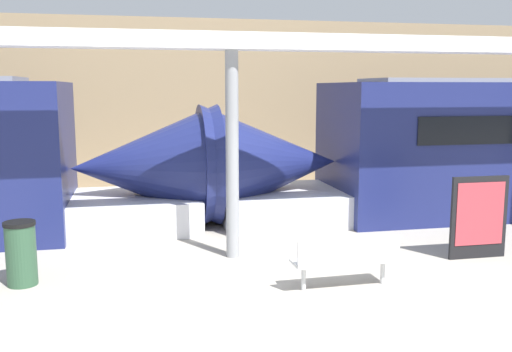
{
  "coord_description": "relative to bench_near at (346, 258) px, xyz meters",
  "views": [
    {
      "loc": [
        -2.5,
        -7.15,
        2.97
      ],
      "look_at": [
        -0.38,
        2.83,
        1.4
      ],
      "focal_mm": 40.0,
      "sensor_mm": 36.0,
      "label": 1
    }
  ],
  "objects": [
    {
      "name": "ground_plane",
      "position": [
        -0.52,
        -0.58,
        -0.48
      ],
      "size": [
        60.0,
        60.0,
        0.0
      ],
      "primitive_type": "plane",
      "color": "#A8A093"
    },
    {
      "name": "bench_near",
      "position": [
        0.0,
        0.0,
        0.0
      ],
      "size": [
        1.6,
        0.48,
        0.81
      ],
      "rotation": [
        0.0,
        0.0,
        0.03
      ],
      "color": "silver",
      "rests_on": "ground_plane"
    },
    {
      "name": "poster_board",
      "position": [
        2.84,
        1.0,
        0.26
      ],
      "size": [
        1.07,
        0.07,
        1.46
      ],
      "color": "black",
      "rests_on": "ground_plane"
    },
    {
      "name": "station_wall",
      "position": [
        -0.52,
        9.38,
        2.02
      ],
      "size": [
        56.0,
        0.2,
        5.0
      ],
      "primitive_type": "cube",
      "color": "#9E8460",
      "rests_on": "ground_plane"
    },
    {
      "name": "canopy_beam",
      "position": [
        -1.38,
        1.98,
        3.28
      ],
      "size": [
        28.0,
        0.6,
        0.28
      ],
      "primitive_type": "cube",
      "color": "silver",
      "rests_on": "support_column_near"
    },
    {
      "name": "support_column_near",
      "position": [
        -1.38,
        1.98,
        1.33
      ],
      "size": [
        0.23,
        0.23,
        3.62
      ],
      "primitive_type": "cylinder",
      "color": "gray",
      "rests_on": "ground_plane"
    },
    {
      "name": "trash_bin",
      "position": [
        -4.77,
        1.19,
        0.02
      ],
      "size": [
        0.47,
        0.47,
        0.99
      ],
      "color": "#2D5138",
      "rests_on": "ground_plane"
    }
  ]
}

